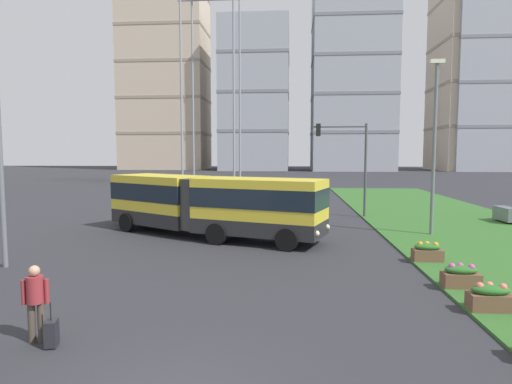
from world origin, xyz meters
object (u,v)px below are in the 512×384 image
object	(u,v)px
streetlight_median	(434,140)
apartment_tower_centre	(353,80)
traffic_light_far_right	(349,154)
apartment_tower_eastcentre	(476,67)
flower_planter_2	(461,276)
flower_planter_1	(490,297)
car_maroon_sedan	(157,210)
apartment_tower_west	(165,67)
apartment_tower_east	(479,69)
flower_planter_3	(427,252)
rolling_suitcase	(51,333)
apartment_tower_westcentre	(255,97)
pedestrian_crossing	(35,298)
articulated_bus	(210,204)

from	to	relation	value
streetlight_median	apartment_tower_centre	distance (m)	84.95
traffic_light_far_right	streetlight_median	xyz separation A→B (m)	(3.38, -6.23, 0.68)
traffic_light_far_right	apartment_tower_eastcentre	distance (m)	92.32
flower_planter_2	flower_planter_1	bearing A→B (deg)	-90.00
flower_planter_2	car_maroon_sedan	bearing A→B (deg)	137.72
apartment_tower_west	apartment_tower_east	distance (m)	76.23
flower_planter_3	streetlight_median	distance (m)	7.42
car_maroon_sedan	rolling_suitcase	distance (m)	17.12
streetlight_median	apartment_tower_westcentre	xyz separation A→B (m)	(-15.74, 86.04, 12.92)
apartment_tower_west	flower_planter_1	bearing A→B (deg)	-69.70
flower_planter_3	rolling_suitcase	bearing A→B (deg)	-141.87
flower_planter_3	traffic_light_far_right	world-z (taller)	traffic_light_far_right
car_maroon_sedan	flower_planter_1	xyz separation A→B (m)	(13.24, -14.04, -0.33)
apartment_tower_west	apartment_tower_centre	xyz separation A→B (m)	(46.34, -6.49, -4.84)
flower_planter_2	apartment_tower_west	xyz separation A→B (m)	(-37.20, 98.54, 25.52)
traffic_light_far_right	streetlight_median	size ratio (longest dim) A/B	0.69
flower_planter_3	traffic_light_far_right	distance (m)	12.55
streetlight_median	apartment_tower_westcentre	bearing A→B (deg)	100.37
pedestrian_crossing	apartment_tower_eastcentre	distance (m)	114.43
flower_planter_2	flower_planter_3	distance (m)	3.32
pedestrian_crossing	flower_planter_2	size ratio (longest dim) A/B	1.58
flower_planter_2	apartment_tower_east	distance (m)	105.82
pedestrian_crossing	flower_planter_1	world-z (taller)	pedestrian_crossing
apartment_tower_west	apartment_tower_eastcentre	distance (m)	75.57
articulated_bus	rolling_suitcase	xyz separation A→B (m)	(-1.15, -12.65, -1.34)
apartment_tower_eastcentre	pedestrian_crossing	bearing A→B (deg)	-116.03
flower_planter_2	apartment_tower_centre	size ratio (longest dim) A/B	0.03
articulated_bus	apartment_tower_westcentre	size ratio (longest dim) A/B	0.33
rolling_suitcase	flower_planter_2	world-z (taller)	rolling_suitcase
flower_planter_3	apartment_tower_west	xyz separation A→B (m)	(-37.20, 95.21, 25.52)
car_maroon_sedan	apartment_tower_westcentre	xyz separation A→B (m)	(-0.61, 82.98, 16.99)
streetlight_median	apartment_tower_west	xyz separation A→B (m)	(-39.10, 89.55, 21.12)
flower_planter_1	apartment_tower_east	world-z (taller)	apartment_tower_east
streetlight_median	apartment_tower_westcentre	size ratio (longest dim) A/B	0.25
flower_planter_3	streetlight_median	bearing A→B (deg)	71.45
pedestrian_crossing	apartment_tower_centre	size ratio (longest dim) A/B	0.04
pedestrian_crossing	flower_planter_1	bearing A→B (deg)	13.68
apartment_tower_westcentre	apartment_tower_east	xyz separation A→B (m)	(52.80, 0.52, 6.17)
car_maroon_sedan	pedestrian_crossing	world-z (taller)	pedestrian_crossing
flower_planter_2	pedestrian_crossing	bearing A→B (deg)	-156.85
streetlight_median	apartment_tower_west	distance (m)	99.97
rolling_suitcase	traffic_light_far_right	bearing A→B (deg)	66.04
apartment_tower_eastcentre	rolling_suitcase	bearing A→B (deg)	-115.78
rolling_suitcase	apartment_tower_east	distance (m)	114.32
articulated_bus	pedestrian_crossing	bearing A→B (deg)	-97.31
flower_planter_1	flower_planter_2	distance (m)	2.00
apartment_tower_west	apartment_tower_centre	size ratio (longest dim) A/B	1.23
flower_planter_2	streetlight_median	world-z (taller)	streetlight_median
flower_planter_3	apartment_tower_west	bearing A→B (deg)	111.34
flower_planter_1	apartment_tower_west	size ratio (longest dim) A/B	0.02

